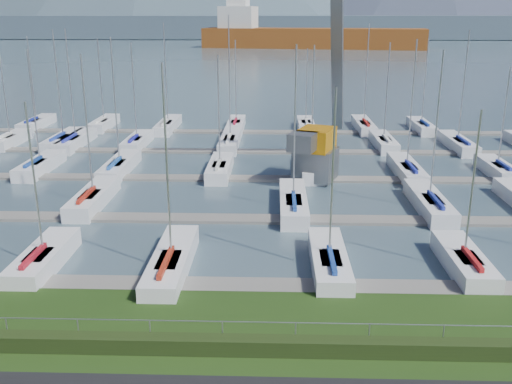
{
  "coord_description": "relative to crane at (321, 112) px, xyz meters",
  "views": [
    {
      "loc": [
        1.04,
        -20.57,
        13.23
      ],
      "look_at": [
        0.0,
        12.0,
        3.0
      ],
      "focal_mm": 40.0,
      "sensor_mm": 36.0,
      "label": 1
    }
  ],
  "objects": [
    {
      "name": "water",
      "position": [
        -5.0,
        232.98,
        -5.73
      ],
      "size": [
        800.0,
        540.0,
        0.2
      ],
      "primitive_type": "cube",
      "color": "#455A66"
    },
    {
      "name": "cargo_ship_mid",
      "position": [
        7.25,
        192.8,
        -1.68
      ],
      "size": [
        90.59,
        32.79,
        21.5
      ],
      "rotation": [
        0.0,
        0.0,
        -0.17
      ],
      "color": "brown",
      "rests_on": "water"
    },
    {
      "name": "docks",
      "position": [
        -5.0,
        -1.02,
        -5.55
      ],
      "size": [
        90.0,
        41.6,
        0.25
      ],
      "color": "gray",
      "rests_on": "water"
    },
    {
      "name": "crane",
      "position": [
        0.0,
        0.0,
        0.0
      ],
      "size": [
        5.89,
        13.49,
        22.35
      ],
      "rotation": [
        0.0,
        0.0,
        -0.37
      ],
      "color": "slate",
      "rests_on": "water"
    },
    {
      "name": "hedge",
      "position": [
        -5.0,
        -27.42,
        -4.98
      ],
      "size": [
        80.0,
        0.7,
        0.7
      ],
      "primitive_type": "cube",
      "color": "#223112",
      "rests_on": "grass"
    },
    {
      "name": "foothill",
      "position": [
        -5.0,
        302.98,
        0.67
      ],
      "size": [
        900.0,
        80.0,
        12.0
      ],
      "primitive_type": "cube",
      "color": "#425361",
      "rests_on": "water"
    },
    {
      "name": "sailboat_fleet",
      "position": [
        -5.92,
        2.07,
        0.05
      ],
      "size": [
        75.79,
        49.71,
        13.64
      ],
      "color": "#213DA8",
      "rests_on": "water"
    },
    {
      "name": "fence",
      "position": [
        -5.0,
        -27.02,
        -4.13
      ],
      "size": [
        80.0,
        0.04,
        0.04
      ],
      "primitive_type": "cylinder",
      "rotation": [
        0.0,
        1.57,
        0.0
      ],
      "color": "#96989E",
      "rests_on": "grass"
    }
  ]
}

